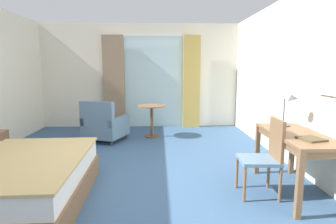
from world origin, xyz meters
The scene contains 13 objects.
ground centered at (0.00, 0.00, -0.05)m, with size 5.74×7.98×0.10m, color #38567A.
wall_back centered at (0.00, 3.73, 1.34)m, with size 5.34×0.12×2.69m, color silver.
wall_right centered at (2.61, 0.00, 1.34)m, with size 0.12×7.58×2.69m, color silver.
balcony_glass_door centered at (0.33, 3.65, 1.18)m, with size 1.57×0.02×2.37m, color silver.
curtain_panel_left centered at (-0.68, 3.55, 1.19)m, with size 0.54×0.10×2.37m, color #897056.
curtain_panel_right centered at (1.33, 3.55, 1.19)m, with size 0.44×0.10×2.37m, color tan.
writing_desk centered at (2.16, -0.38, 0.65)m, with size 0.60×1.31×0.75m.
desk_chair centered at (1.76, -0.44, 0.52)m, with size 0.47×0.44×0.95m.
desk_lamp centered at (2.24, 0.04, 1.06)m, with size 0.24×0.22×0.47m.
closed_book centered at (2.16, -0.67, 0.76)m, with size 0.23×0.24×0.02m, color brown.
armchair_by_window centered at (-0.68, 2.14, 0.34)m, with size 0.97×0.99×0.88m.
round_cafe_table centered at (0.32, 2.50, 0.53)m, with size 0.63×0.63×0.72m.
wall_mirror centered at (2.53, -0.38, 1.51)m, with size 0.02×0.48×0.62m.
Camera 1 is at (0.47, -3.54, 1.52)m, focal length 29.11 mm.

